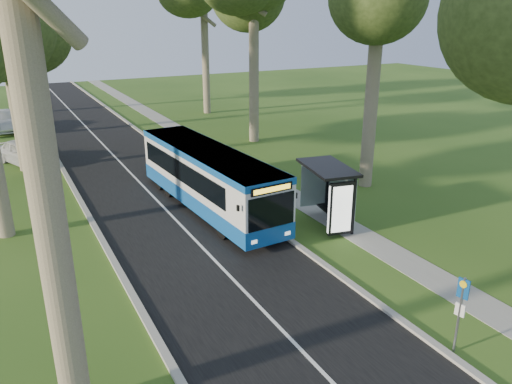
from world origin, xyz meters
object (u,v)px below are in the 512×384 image
car_white (24,152)px  bus_shelter (336,186)px  litter_bin (251,181)px  bus (208,179)px  bus_stop_sign (461,306)px  car_silver (6,121)px

car_white → bus_shelter: bearing=-78.5°
litter_bin → bus: bearing=-155.8°
bus_stop_sign → bus_shelter: 9.02m
bus_stop_sign → bus_shelter: size_ratio=0.68×
bus → car_silver: bus is taller
bus_stop_sign → litter_bin: 14.86m
bus_shelter → bus_stop_sign: bearing=-93.4°
bus → car_silver: (-7.87, 23.54, -0.72)m
car_silver → car_white: bearing=-91.1°
car_white → car_silver: (-0.53, 10.99, 0.05)m
litter_bin → car_white: car_white is taller
litter_bin → car_silver: 24.72m
bus → car_white: (-7.35, 12.56, -0.76)m
car_white → car_silver: car_silver is taller
bus_shelter → car_silver: (-11.93, 28.24, -1.12)m
bus_shelter → car_white: bus_shelter is taller
car_silver → bus_shelter: bearing=-70.9°
bus → bus_shelter: bus is taller
litter_bin → car_white: size_ratio=0.23×
bus_stop_sign → car_silver: (-9.71, 36.98, -0.66)m
bus_stop_sign → litter_bin: bus_stop_sign is taller
bus_shelter → bus: bearing=141.6°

